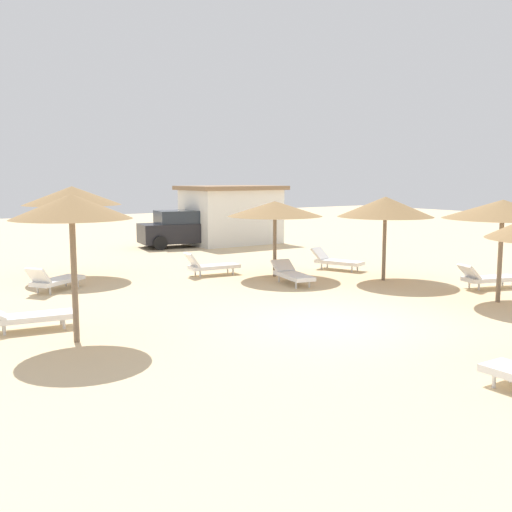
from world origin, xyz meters
name	(u,v)px	position (x,y,z in m)	size (l,w,h in m)	color
ground_plane	(330,323)	(0.00, 0.00, 0.00)	(80.00, 80.00, 0.00)	beige
parasol_0	(275,209)	(2.68, 5.84, 2.24)	(3.13, 3.13, 2.50)	#75604C
parasol_1	(71,207)	(-5.25, 1.68, 2.70)	(2.36, 2.36, 2.96)	#75604C
parasol_2	(385,207)	(5.13, 3.29, 2.35)	(3.03, 3.03, 2.67)	#75604C
parasol_3	(503,210)	(5.17, -0.78, 2.45)	(3.05, 3.05, 2.70)	#75604C
parasol_5	(72,196)	(-2.86, 9.46, 2.68)	(3.15, 3.15, 2.99)	#75604C
lounger_0	(210,266)	(1.02, 7.25, 0.33)	(1.90, 0.84, 0.81)	white
lounger_1	(26,316)	(-5.86, 3.16, 0.31)	(1.98, 0.90, 0.65)	white
lounger_2	(336,261)	(5.33, 5.79, 0.32)	(1.26, 1.98, 0.75)	white
lounger_3	(487,278)	(6.66, 0.57, 0.32)	(1.98, 1.15, 0.76)	white
lounger_5	(55,280)	(-4.10, 7.36, 0.33)	(1.89, 1.56, 0.80)	white
lounger_6	(292,274)	(2.28, 4.39, 0.31)	(1.00, 1.99, 0.66)	white
parked_car	(182,229)	(3.99, 15.17, 0.82)	(4.22, 2.49, 1.72)	black
beach_cabana	(231,214)	(6.69, 15.08, 1.45)	(4.74, 3.39, 2.85)	white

